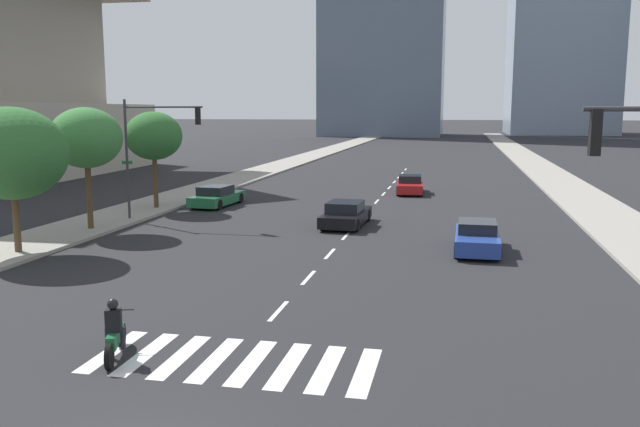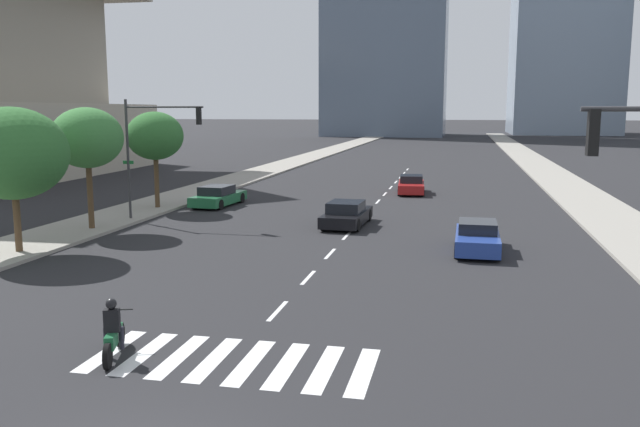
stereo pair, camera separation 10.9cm
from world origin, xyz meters
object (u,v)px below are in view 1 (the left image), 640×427
(motorcycle_lead, at_px, (115,334))
(street_tree_nearest, at_px, (11,154))
(sedan_black_3, at_px, (346,214))
(street_tree_third, at_px, (154,136))
(sedan_red_0, at_px, (410,185))
(sedan_green_1, at_px, (217,197))
(traffic_signal_far, at_px, (153,138))
(street_tree_second, at_px, (86,138))
(sedan_blue_2, at_px, (477,237))

(motorcycle_lead, relative_size, street_tree_nearest, 0.34)
(sedan_black_3, distance_m, street_tree_third, 12.98)
(street_tree_nearest, bearing_deg, sedan_red_0, 58.91)
(sedan_green_1, height_order, traffic_signal_far, traffic_signal_far)
(sedan_red_0, height_order, street_tree_third, street_tree_third)
(street_tree_nearest, xyz_separation_m, street_tree_second, (-0.00, 5.48, 0.39))
(sedan_blue_2, bearing_deg, sedan_red_0, -167.08)
(motorcycle_lead, height_order, sedan_green_1, motorcycle_lead)
(sedan_blue_2, xyz_separation_m, sedan_black_3, (-6.44, 4.96, -0.00))
(sedan_black_3, xyz_separation_m, traffic_signal_far, (-10.07, -0.94, 3.86))
(traffic_signal_far, height_order, street_tree_nearest, traffic_signal_far)
(motorcycle_lead, distance_m, sedan_green_1, 25.30)
(traffic_signal_far, distance_m, street_tree_third, 4.49)
(motorcycle_lead, relative_size, sedan_green_1, 0.42)
(traffic_signal_far, relative_size, street_tree_second, 1.07)
(sedan_green_1, relative_size, sedan_blue_2, 1.09)
(motorcycle_lead, height_order, sedan_blue_2, motorcycle_lead)
(sedan_red_0, xyz_separation_m, sedan_green_1, (-11.28, -8.78, -0.00))
(sedan_black_3, distance_m, traffic_signal_far, 10.82)
(sedan_green_1, bearing_deg, street_tree_nearest, 173.29)
(street_tree_nearest, relative_size, street_tree_third, 1.04)
(street_tree_third, bearing_deg, traffic_signal_far, -64.33)
(sedan_blue_2, bearing_deg, sedan_black_3, -127.07)
(street_tree_second, bearing_deg, sedan_black_3, 18.83)
(sedan_blue_2, bearing_deg, street_tree_nearest, -75.42)
(sedan_blue_2, bearing_deg, street_tree_second, -92.13)
(traffic_signal_far, bearing_deg, sedan_blue_2, -13.71)
(sedan_green_1, distance_m, street_tree_nearest, 15.60)
(sedan_black_3, bearing_deg, street_tree_second, 111.23)
(sedan_red_0, relative_size, sedan_blue_2, 1.05)
(sedan_blue_2, xyz_separation_m, street_tree_third, (-18.45, 8.08, 3.79))
(motorcycle_lead, relative_size, sedan_red_0, 0.44)
(sedan_blue_2, bearing_deg, sedan_green_1, -123.08)
(street_tree_third, bearing_deg, sedan_black_3, -14.52)
(motorcycle_lead, bearing_deg, sedan_red_0, -25.96)
(sedan_black_3, bearing_deg, sedan_green_1, 61.86)
(sedan_red_0, distance_m, sedan_green_1, 14.29)
(sedan_black_3, xyz_separation_m, street_tree_second, (-12.01, -4.10, 3.97))
(motorcycle_lead, relative_size, street_tree_second, 0.34)
(sedan_green_1, xyz_separation_m, traffic_signal_far, (-1.05, -6.26, 3.86))
(sedan_red_0, bearing_deg, street_tree_nearest, -34.94)
(street_tree_nearest, height_order, street_tree_second, street_tree_nearest)
(sedan_red_0, height_order, sedan_green_1, sedan_red_0)
(sedan_black_3, relative_size, street_tree_third, 0.84)
(sedan_green_1, bearing_deg, sedan_black_3, -115.86)
(motorcycle_lead, bearing_deg, sedan_black_3, -25.09)
(traffic_signal_far, bearing_deg, street_tree_third, 115.67)
(motorcycle_lead, distance_m, sedan_black_3, 19.25)
(sedan_red_0, height_order, traffic_signal_far, traffic_signal_far)
(street_tree_second, bearing_deg, street_tree_third, 90.00)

